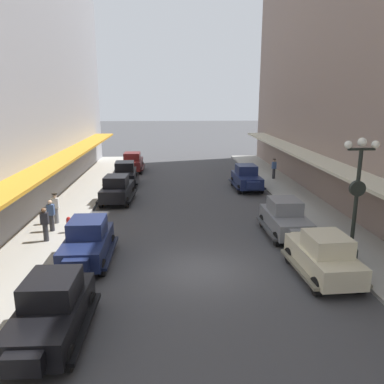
{
  "coord_description": "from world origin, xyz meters",
  "views": [
    {
      "loc": [
        -1.15,
        -14.3,
        6.86
      ],
      "look_at": [
        0.0,
        6.0,
        1.8
      ],
      "focal_mm": 35.86,
      "sensor_mm": 36.0,
      "label": 1
    }
  ],
  "objects_px": {
    "parked_car_6": "(51,309)",
    "parked_car_2": "(117,188)",
    "pedestrian_2": "(56,208)",
    "pedestrian_0": "(51,215)",
    "parked_car_5": "(133,162)",
    "parked_car_0": "(247,177)",
    "pedestrian_1": "(45,224)",
    "parked_car_1": "(323,255)",
    "parked_car_7": "(125,173)",
    "parked_car_3": "(285,217)",
    "parked_car_4": "(87,241)",
    "pedestrian_3": "(274,168)",
    "lamp_post_with_clock": "(357,195)",
    "fire_hydrant": "(69,225)"
  },
  "relations": [
    {
      "from": "parked_car_6",
      "to": "parked_car_2",
      "type": "bearing_deg",
      "value": 90.35
    },
    {
      "from": "parked_car_6",
      "to": "pedestrian_2",
      "type": "xyz_separation_m",
      "value": [
        -2.78,
        10.25,
        0.07
      ]
    },
    {
      "from": "pedestrian_0",
      "to": "pedestrian_2",
      "type": "xyz_separation_m",
      "value": [
        -0.13,
        1.27,
        0.02
      ]
    },
    {
      "from": "parked_car_5",
      "to": "parked_car_6",
      "type": "bearing_deg",
      "value": -89.82
    },
    {
      "from": "parked_car_0",
      "to": "pedestrian_1",
      "type": "distance_m",
      "value": 15.8
    },
    {
      "from": "parked_car_6",
      "to": "pedestrian_2",
      "type": "distance_m",
      "value": 10.62
    },
    {
      "from": "parked_car_0",
      "to": "parked_car_1",
      "type": "xyz_separation_m",
      "value": [
        0.09,
        -14.75,
        0.0
      ]
    },
    {
      "from": "pedestrian_2",
      "to": "parked_car_2",
      "type": "bearing_deg",
      "value": 60.11
    },
    {
      "from": "parked_car_7",
      "to": "pedestrian_1",
      "type": "xyz_separation_m",
      "value": [
        -2.34,
        -12.56,
        0.05
      ]
    },
    {
      "from": "parked_car_7",
      "to": "parked_car_0",
      "type": "bearing_deg",
      "value": -12.01
    },
    {
      "from": "parked_car_3",
      "to": "parked_car_6",
      "type": "xyz_separation_m",
      "value": [
        -9.23,
        -8.08,
        0.0
      ]
    },
    {
      "from": "parked_car_4",
      "to": "pedestrian_1",
      "type": "distance_m",
      "value": 3.27
    },
    {
      "from": "parked_car_7",
      "to": "pedestrian_3",
      "type": "bearing_deg",
      "value": 4.92
    },
    {
      "from": "parked_car_1",
      "to": "pedestrian_3",
      "type": "distance_m",
      "value": 18.04
    },
    {
      "from": "pedestrian_2",
      "to": "parked_car_1",
      "type": "bearing_deg",
      "value": -29.64
    },
    {
      "from": "parked_car_1",
      "to": "pedestrian_3",
      "type": "bearing_deg",
      "value": 80.97
    },
    {
      "from": "pedestrian_1",
      "to": "pedestrian_2",
      "type": "bearing_deg",
      "value": 95.71
    },
    {
      "from": "parked_car_7",
      "to": "lamp_post_with_clock",
      "type": "height_order",
      "value": "lamp_post_with_clock"
    },
    {
      "from": "parked_car_5",
      "to": "parked_car_2",
      "type": "bearing_deg",
      "value": -90.07
    },
    {
      "from": "parked_car_5",
      "to": "pedestrian_1",
      "type": "height_order",
      "value": "parked_car_5"
    },
    {
      "from": "parked_car_1",
      "to": "pedestrian_0",
      "type": "relative_size",
      "value": 2.63
    },
    {
      "from": "parked_car_0",
      "to": "parked_car_4",
      "type": "height_order",
      "value": "same"
    },
    {
      "from": "pedestrian_3",
      "to": "parked_car_5",
      "type": "bearing_deg",
      "value": 159.72
    },
    {
      "from": "parked_car_1",
      "to": "parked_car_5",
      "type": "height_order",
      "value": "same"
    },
    {
      "from": "parked_car_3",
      "to": "pedestrian_3",
      "type": "height_order",
      "value": "parked_car_3"
    },
    {
      "from": "parked_car_7",
      "to": "pedestrian_3",
      "type": "relative_size",
      "value": 2.59
    },
    {
      "from": "fire_hydrant",
      "to": "pedestrian_3",
      "type": "relative_size",
      "value": 0.49
    },
    {
      "from": "pedestrian_1",
      "to": "pedestrian_3",
      "type": "distance_m",
      "value": 20.02
    },
    {
      "from": "parked_car_0",
      "to": "parked_car_5",
      "type": "xyz_separation_m",
      "value": [
        -9.31,
        7.58,
        0.0
      ]
    },
    {
      "from": "lamp_post_with_clock",
      "to": "parked_car_0",
      "type": "bearing_deg",
      "value": 97.59
    },
    {
      "from": "parked_car_1",
      "to": "fire_hydrant",
      "type": "height_order",
      "value": "parked_car_1"
    },
    {
      "from": "parked_car_0",
      "to": "lamp_post_with_clock",
      "type": "xyz_separation_m",
      "value": [
        1.8,
        -13.49,
        2.04
      ]
    },
    {
      "from": "pedestrian_2",
      "to": "pedestrian_1",
      "type": "bearing_deg",
      "value": -84.29
    },
    {
      "from": "parked_car_7",
      "to": "pedestrian_3",
      "type": "xyz_separation_m",
      "value": [
        12.33,
        1.06,
        0.07
      ]
    },
    {
      "from": "parked_car_7",
      "to": "lamp_post_with_clock",
      "type": "xyz_separation_m",
      "value": [
        11.21,
        -15.5,
        2.04
      ]
    },
    {
      "from": "parked_car_4",
      "to": "lamp_post_with_clock",
      "type": "relative_size",
      "value": 0.83
    },
    {
      "from": "parked_car_6",
      "to": "parked_car_4",
      "type": "bearing_deg",
      "value": 90.91
    },
    {
      "from": "pedestrian_2",
      "to": "pedestrian_3",
      "type": "height_order",
      "value": "same"
    },
    {
      "from": "pedestrian_2",
      "to": "pedestrian_3",
      "type": "distance_m",
      "value": 18.51
    },
    {
      "from": "parked_car_5",
      "to": "pedestrian_2",
      "type": "xyz_separation_m",
      "value": [
        -2.7,
        -15.45,
        0.07
      ]
    },
    {
      "from": "pedestrian_2",
      "to": "parked_car_0",
      "type": "bearing_deg",
      "value": 33.19
    },
    {
      "from": "parked_car_1",
      "to": "parked_car_2",
      "type": "relative_size",
      "value": 1.0
    },
    {
      "from": "parked_car_6",
      "to": "pedestrian_3",
      "type": "bearing_deg",
      "value": 60.15
    },
    {
      "from": "fire_hydrant",
      "to": "pedestrian_3",
      "type": "height_order",
      "value": "pedestrian_3"
    },
    {
      "from": "parked_car_0",
      "to": "parked_car_5",
      "type": "distance_m",
      "value": 12.01
    },
    {
      "from": "parked_car_5",
      "to": "pedestrian_1",
      "type": "distance_m",
      "value": 18.31
    },
    {
      "from": "pedestrian_1",
      "to": "parked_car_5",
      "type": "bearing_deg",
      "value": 82.36
    },
    {
      "from": "parked_car_3",
      "to": "parked_car_7",
      "type": "relative_size",
      "value": 0.99
    },
    {
      "from": "parked_car_3",
      "to": "pedestrian_3",
      "type": "xyz_separation_m",
      "value": [
        2.92,
        13.1,
        0.07
      ]
    },
    {
      "from": "parked_car_7",
      "to": "pedestrian_1",
      "type": "relative_size",
      "value": 2.63
    }
  ]
}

